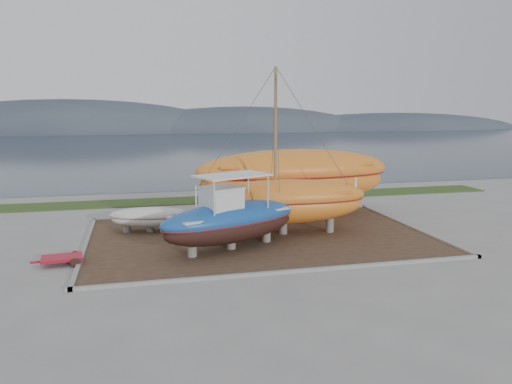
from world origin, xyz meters
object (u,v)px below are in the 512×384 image
object	(u,v)px
blue_caique	(231,212)
white_dinghy	(150,220)
orange_sailboat	(284,152)
red_trailer	(62,260)
orange_bare_hull	(294,184)

from	to	relation	value
blue_caique	white_dinghy	world-z (taller)	blue_caique
orange_sailboat	red_trailer	bearing A→B (deg)	-160.89
orange_bare_hull	red_trailer	distance (m)	15.18
white_dinghy	orange_sailboat	xyz separation A→B (m)	(7.18, -2.22, 3.86)
white_dinghy	red_trailer	xyz separation A→B (m)	(-4.07, -4.97, -0.55)
blue_caique	orange_sailboat	distance (m)	4.85
orange_sailboat	red_trailer	world-z (taller)	orange_sailboat
orange_sailboat	orange_bare_hull	distance (m)	5.39
white_dinghy	red_trailer	distance (m)	6.45
white_dinghy	orange_bare_hull	xyz separation A→B (m)	(9.20, 2.14, 1.42)
blue_caique	orange_bare_hull	distance (m)	8.53
blue_caique	red_trailer	xyz separation A→B (m)	(-7.88, -0.51, -1.73)
blue_caique	orange_bare_hull	bearing A→B (deg)	27.51
white_dinghy	orange_bare_hull	bearing A→B (deg)	22.87
white_dinghy	red_trailer	world-z (taller)	white_dinghy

